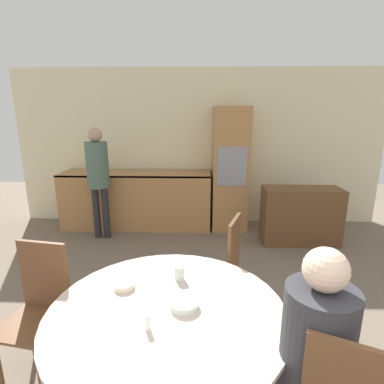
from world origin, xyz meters
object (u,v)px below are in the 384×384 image
person_standing (98,171)px  cup (179,273)px  oven_unit (230,169)px  dining_table (168,334)px  person_seated (317,355)px  bowl_near (184,305)px  chair_far_left (39,304)px  bowl_centre (124,285)px  chair_far_right (224,264)px  sideboard (300,216)px

person_standing → cup: person_standing is taller
oven_unit → dining_table: oven_unit is taller
person_seated → cup: bearing=135.4°
person_seated → bowl_near: bearing=150.1°
chair_far_left → person_seated: person_seated is taller
bowl_centre → person_standing: bearing=111.8°
bowl_centre → chair_far_right: bearing=43.5°
oven_unit → chair_far_left: 3.42m
person_seated → bowl_centre: person_seated is taller
sideboard → chair_far_right: bearing=-125.7°
dining_table → bowl_centre: (-0.32, 0.21, 0.20)m
oven_unit → person_standing: 2.06m
person_standing → bowl_centre: person_standing is taller
cup → dining_table: bearing=-98.4°
oven_unit → chair_far_left: size_ratio=2.00×
cup → person_seated: bearing=-44.6°
chair_far_left → cup: size_ratio=9.95×
chair_far_right → bowl_near: bearing=-0.2°
chair_far_right → dining_table: bearing=-5.6°
cup → sideboard: bearing=55.1°
person_seated → chair_far_left: bearing=159.8°
person_standing → bowl_near: 3.09m
chair_far_right → cup: size_ratio=9.95×
sideboard → chair_far_right: chair_far_right is taller
person_seated → person_standing: 3.75m
person_standing → cup: bearing=-60.2°
person_standing → bowl_near: (1.43, -2.73, -0.30)m
sideboard → dining_table: 3.13m
person_seated → cup: person_seated is taller
bowl_centre → cup: bearing=18.5°
chair_far_right → bowl_centre: (-0.72, -0.69, 0.19)m
cup → bowl_near: bearing=-80.7°
person_seated → cup: 1.00m
chair_far_left → bowl_centre: (0.63, -0.05, 0.19)m
sideboard → chair_far_left: chair_far_left is taller
oven_unit → bowl_centre: 3.20m
dining_table → bowl_near: 0.23m
oven_unit → cup: size_ratio=19.90×
person_seated → bowl_centre: size_ratio=9.47×
bowl_near → bowl_centre: bowl_near is taller
sideboard → person_seated: person_seated is taller
sideboard → chair_far_left: size_ratio=1.12×
sideboard → person_seated: (-0.91, -3.02, 0.34)m
oven_unit → person_seated: (0.09, -3.61, -0.24)m
chair_far_left → person_standing: size_ratio=0.59×
person_seated → person_standing: person_standing is taller
chair_far_left → person_seated: size_ratio=0.77×
oven_unit → bowl_near: bearing=-100.0°
sideboard → dining_table: (-1.67, -2.65, 0.13)m
oven_unit → bowl_centre: oven_unit is taller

